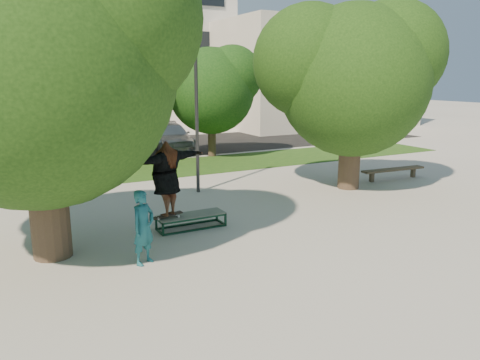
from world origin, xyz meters
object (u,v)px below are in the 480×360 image
lamppost (196,100)px  car_silver_b (170,137)px  tree_left (29,52)px  car_silver_a (2,151)px  bench (393,170)px  car_grey (100,144)px  bystander (143,227)px  car_dark (84,141)px  tree_right (350,72)px  grind_box (191,221)px

lamppost → car_silver_b: lamppost is taller
tree_left → car_silver_a: bearing=92.6°
tree_left → bench: tree_left is taller
car_silver_a → car_grey: bearing=0.2°
car_grey → bystander: bearing=-106.7°
lamppost → car_dark: (-2.13, 9.54, -2.39)m
bystander → bench: bystander is taller
tree_left → bystander: bearing=-38.9°
tree_left → bystander: 4.28m
tree_right → car_silver_b: 12.19m
lamppost → grind_box: 4.95m
grind_box → bystander: bystander is taller
tree_left → car_silver_b: tree_left is taller
bench → car_dark: size_ratio=0.61×
car_silver_a → car_grey: size_ratio=0.81×
grind_box → car_grey: 12.27m
car_grey → car_silver_b: (3.94, 0.84, 0.01)m
tree_left → car_silver_b: bearing=60.3°
tree_left → lamppost: size_ratio=1.16×
lamppost → car_grey: bearing=100.2°
bench → car_grey: (-9.06, 10.38, 0.33)m
tree_left → car_silver_b: 15.90m
tree_left → bench: bearing=9.8°
tree_left → lamppost: tree_left is taller
car_silver_a → car_dark: car_dark is taller
bench → car_silver_b: 12.34m
car_dark → car_silver_a: bearing=-175.8°
lamppost → bench: lamppost is taller
car_silver_a → tree_right: bearing=-46.2°
car_dark → bystander: bearing=-106.7°
grind_box → car_dark: car_dark is taller
car_silver_b → grind_box: bearing=-100.1°
tree_left → car_silver_a: size_ratio=1.75×
bystander → car_silver_a: bystander is taller
lamppost → bystander: size_ratio=3.77×
tree_right → car_silver_a: size_ratio=1.60×
tree_left → car_grey: 13.64m
tree_right → lamppost: size_ratio=1.07×
bystander → car_grey: bystander is taller
car_silver_a → tree_left: bearing=-89.5°
grind_box → car_dark: (-0.42, 13.13, 0.58)m
car_silver_a → grind_box: bearing=-73.2°
grind_box → car_grey: (0.15, 12.26, 0.51)m
tree_right → grind_box: tree_right is taller
grind_box → bystander: (-1.79, -1.77, 0.62)m
car_dark → car_silver_b: (4.51, -0.02, -0.06)m
grind_box → tree_left: bearing=-174.9°
bench → car_silver_b: car_silver_b is taller
car_dark → bench: bearing=-60.8°
tree_right → car_silver_a: (-10.78, 10.42, -3.40)m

